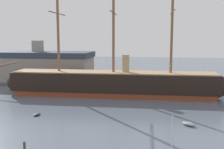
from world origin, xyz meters
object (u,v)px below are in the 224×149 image
mooring_piling_midwater (25,149)px  dockside_warehouse_left (26,67)px  dinghy_mid_left (37,115)px  tall_ship (113,83)px  dinghy_mid_right (189,124)px  dinghy_distant_centre (142,86)px  dinghy_far_left (45,89)px  seagull_in_flight (169,66)px

mooring_piling_midwater → dockside_warehouse_left: 66.51m
mooring_piling_midwater → dinghy_mid_left: bearing=110.0°
tall_ship → dinghy_mid_right: 30.39m
dinghy_distant_centre → mooring_piling_midwater: bearing=-103.1°
dinghy_far_left → dockside_warehouse_left: bearing=135.7°
dinghy_mid_right → tall_ship: bearing=127.5°
dinghy_mid_right → seagull_in_flight: bearing=167.3°
seagull_in_flight → tall_ship: bearing=122.0°
mooring_piling_midwater → dockside_warehouse_left: dockside_warehouse_left is taller
tall_ship → mooring_piling_midwater: (-5.94, -41.31, -2.62)m
dinghy_far_left → dinghy_mid_right: bearing=-35.8°
seagull_in_flight → dinghy_distant_centre: bearing=100.8°
dinghy_distant_centre → dockside_warehouse_left: bearing=176.0°
dinghy_mid_right → dinghy_distant_centre: bearing=106.1°
dinghy_mid_left → dinghy_distant_centre: 42.49m
tall_ship → dinghy_distant_centre: 16.99m
mooring_piling_midwater → seagull_in_flight: seagull_in_flight is taller
tall_ship → dinghy_mid_left: size_ratio=32.54×
dinghy_distant_centre → mooring_piling_midwater: (-13.08, -56.36, 0.72)m
tall_ship → mooring_piling_midwater: size_ratio=34.16×
dinghy_far_left → dockside_warehouse_left: dockside_warehouse_left is taller
tall_ship → seagull_in_flight: bearing=-58.0°
tall_ship → dinghy_far_left: bearing=165.7°
dockside_warehouse_left → dinghy_far_left: bearing=-44.3°
tall_ship → dinghy_distant_centre: tall_ship is taller
tall_ship → seagull_in_flight: size_ratio=69.86×
dinghy_mid_right → seagull_in_flight: (-3.93, 0.89, 10.87)m
dinghy_far_left → dinghy_distant_centre: 31.58m
dinghy_mid_left → seagull_in_flight: bearing=-1.3°
mooring_piling_midwater → dockside_warehouse_left: bearing=116.5°
dinghy_mid_left → dockside_warehouse_left: size_ratio=0.04×
dinghy_mid_right → seagull_in_flight: 11.59m
tall_ship → dockside_warehouse_left: size_ratio=1.31×
tall_ship → seagull_in_flight: tall_ship is taller
dinghy_far_left → seagull_in_flight: (37.53, -28.97, 10.98)m
dinghy_distant_centre → mooring_piling_midwater: 57.87m
mooring_piling_midwater → tall_ship: bearing=81.8°
dinghy_distant_centre → dinghy_mid_right: bearing=-73.9°
dockside_warehouse_left → seagull_in_flight: dockside_warehouse_left is taller
tall_ship → seagull_in_flight: 28.27m
dinghy_far_left → seagull_in_flight: bearing=-37.7°
dinghy_mid_left → dinghy_mid_right: bearing=-2.8°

